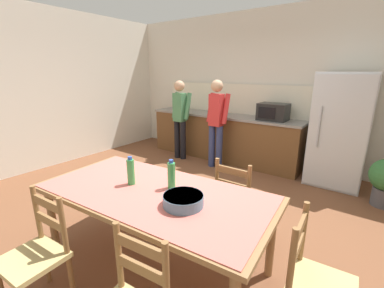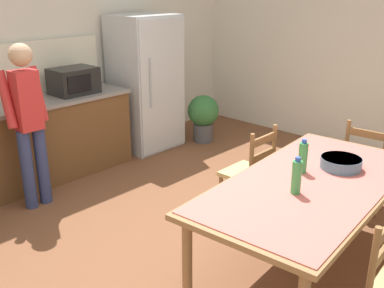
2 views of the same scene
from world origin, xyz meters
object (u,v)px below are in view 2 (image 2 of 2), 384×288
at_px(microwave, 74,81).
at_px(chair_side_far_right, 250,173).
at_px(dining_table, 310,189).
at_px(serving_bowl, 341,162).
at_px(chair_head_end, 367,166).
at_px(bottle_off_centre, 303,157).
at_px(refrigerator, 146,83).
at_px(potted_plant, 203,115).
at_px(person_at_counter, 28,118).
at_px(bottle_near_centre, 296,177).

xyz_separation_m(microwave, chair_side_far_right, (0.43, -2.23, -0.64)).
relative_size(dining_table, serving_bowl, 6.82).
distance_m(chair_side_far_right, chair_head_end, 1.19).
xyz_separation_m(bottle_off_centre, chair_head_end, (1.25, -0.03, -0.44)).
relative_size(refrigerator, potted_plant, 2.66).
bearing_deg(serving_bowl, person_at_counter, 115.91).
bearing_deg(serving_bowl, chair_side_far_right, 87.75).
bearing_deg(potted_plant, dining_table, -123.47).
height_order(microwave, dining_table, microwave).
relative_size(refrigerator, bottle_near_centre, 6.56).
xyz_separation_m(dining_table, chair_head_end, (1.34, 0.10, -0.25)).
relative_size(refrigerator, microwave, 3.54).
distance_m(microwave, chair_head_end, 3.33).
xyz_separation_m(chair_side_far_right, person_at_counter, (-1.30, 1.71, 0.48)).
height_order(bottle_near_centre, serving_bowl, bottle_near_centre).
distance_m(bottle_near_centre, potted_plant, 3.35).
relative_size(chair_side_far_right, potted_plant, 1.36).
height_order(serving_bowl, person_at_counter, person_at_counter).
bearing_deg(bottle_off_centre, dining_table, -124.92).
distance_m(person_at_counter, potted_plant, 2.67).
height_order(chair_side_far_right, person_at_counter, person_at_counter).
bearing_deg(chair_head_end, refrigerator, 1.99).
bearing_deg(bottle_off_centre, potted_plant, 56.62).
xyz_separation_m(microwave, chair_head_end, (1.37, -2.96, -0.64)).
bearing_deg(bottle_near_centre, chair_head_end, 4.40).
height_order(refrigerator, bottle_near_centre, refrigerator).
xyz_separation_m(microwave, person_at_counter, (-0.86, -0.52, -0.16)).
xyz_separation_m(dining_table, bottle_near_centre, (-0.26, -0.02, 0.19)).
bearing_deg(serving_bowl, bottle_off_centre, 146.35).
height_order(bottle_off_centre, serving_bowl, bottle_off_centre).
bearing_deg(bottle_off_centre, refrigerator, 71.76).
height_order(refrigerator, microwave, refrigerator).
xyz_separation_m(microwave, dining_table, (0.02, -3.07, -0.39)).
height_order(microwave, chair_head_end, microwave).
relative_size(bottle_near_centre, person_at_counter, 0.17).
bearing_deg(chair_head_end, potted_plant, -12.37).
height_order(dining_table, potted_plant, dining_table).
bearing_deg(person_at_counter, bottle_off_centre, -157.83).
distance_m(dining_table, person_at_counter, 2.71).
xyz_separation_m(refrigerator, bottle_near_centre, (-1.32, -3.07, -0.00)).
bearing_deg(bottle_near_centre, chair_side_far_right, 52.04).
distance_m(refrigerator, serving_bowl, 3.17).
bearing_deg(potted_plant, serving_bowl, -116.96).
height_order(microwave, chair_side_far_right, microwave).
xyz_separation_m(microwave, potted_plant, (1.76, -0.45, -0.69)).
height_order(bottle_near_centre, chair_head_end, bottle_near_centre).
relative_size(chair_head_end, potted_plant, 1.36).
height_order(dining_table, chair_head_end, chair_head_end).
bearing_deg(dining_table, bottle_off_centre, 55.08).
bearing_deg(bottle_near_centre, potted_plant, 52.92).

